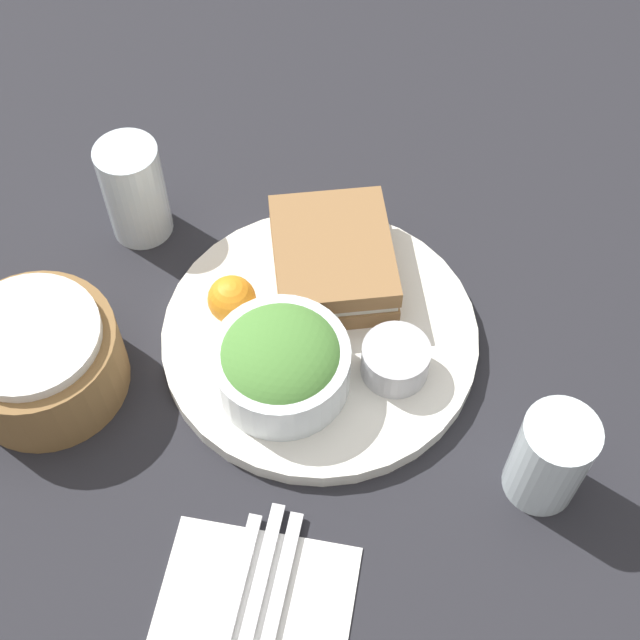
{
  "coord_description": "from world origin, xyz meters",
  "views": [
    {
      "loc": [
        -0.48,
        -0.09,
        0.77
      ],
      "look_at": [
        0.0,
        0.0,
        0.04
      ],
      "focal_mm": 50.0,
      "sensor_mm": 36.0,
      "label": 1
    }
  ],
  "objects_px": {
    "spoon": "(232,606)",
    "water_glass": "(550,458)",
    "salad_bowl": "(281,363)",
    "dressing_cup": "(395,360)",
    "plate": "(320,336)",
    "knife": "(253,610)",
    "fork": "(274,615)",
    "sandwich": "(335,260)",
    "bread_basket": "(39,358)",
    "drink_glass": "(135,191)"
  },
  "relations": [
    {
      "from": "bread_basket",
      "to": "spoon",
      "type": "distance_m",
      "value": 0.3
    },
    {
      "from": "spoon",
      "to": "plate",
      "type": "bearing_deg",
      "value": 176.31
    },
    {
      "from": "spoon",
      "to": "water_glass",
      "type": "distance_m",
      "value": 0.3
    },
    {
      "from": "plate",
      "to": "bread_basket",
      "type": "bearing_deg",
      "value": 110.24
    },
    {
      "from": "dressing_cup",
      "to": "drink_glass",
      "type": "height_order",
      "value": "drink_glass"
    },
    {
      "from": "salad_bowl",
      "to": "dressing_cup",
      "type": "bearing_deg",
      "value": -73.24
    },
    {
      "from": "bread_basket",
      "to": "fork",
      "type": "distance_m",
      "value": 0.33
    },
    {
      "from": "water_glass",
      "to": "knife",
      "type": "bearing_deg",
      "value": 125.02
    },
    {
      "from": "plate",
      "to": "dressing_cup",
      "type": "height_order",
      "value": "dressing_cup"
    },
    {
      "from": "bread_basket",
      "to": "fork",
      "type": "height_order",
      "value": "bread_basket"
    },
    {
      "from": "plate",
      "to": "salad_bowl",
      "type": "xyz_separation_m",
      "value": [
        -0.06,
        0.03,
        0.04
      ]
    },
    {
      "from": "drink_glass",
      "to": "bread_basket",
      "type": "xyz_separation_m",
      "value": [
        -0.21,
        0.03,
        -0.02
      ]
    },
    {
      "from": "knife",
      "to": "water_glass",
      "type": "bearing_deg",
      "value": 126.37
    },
    {
      "from": "bread_basket",
      "to": "salad_bowl",
      "type": "bearing_deg",
      "value": -82.29
    },
    {
      "from": "drink_glass",
      "to": "knife",
      "type": "relative_size",
      "value": 0.62
    },
    {
      "from": "salad_bowl",
      "to": "spoon",
      "type": "bearing_deg",
      "value": -179.71
    },
    {
      "from": "spoon",
      "to": "water_glass",
      "type": "xyz_separation_m",
      "value": [
        0.16,
        -0.25,
        0.05
      ]
    },
    {
      "from": "drink_glass",
      "to": "knife",
      "type": "distance_m",
      "value": 0.45
    },
    {
      "from": "plate",
      "to": "dressing_cup",
      "type": "relative_size",
      "value": 4.82
    },
    {
      "from": "plate",
      "to": "salad_bowl",
      "type": "bearing_deg",
      "value": 157.84
    },
    {
      "from": "bread_basket",
      "to": "water_glass",
      "type": "bearing_deg",
      "value": -92.64
    },
    {
      "from": "plate",
      "to": "spoon",
      "type": "distance_m",
      "value": 0.28
    },
    {
      "from": "drink_glass",
      "to": "bread_basket",
      "type": "relative_size",
      "value": 0.75
    },
    {
      "from": "fork",
      "to": "water_glass",
      "type": "bearing_deg",
      "value": 128.64
    },
    {
      "from": "sandwich",
      "to": "fork",
      "type": "distance_m",
      "value": 0.35
    },
    {
      "from": "salad_bowl",
      "to": "drink_glass",
      "type": "distance_m",
      "value": 0.26
    },
    {
      "from": "salad_bowl",
      "to": "fork",
      "type": "xyz_separation_m",
      "value": [
        -0.22,
        -0.04,
        -0.05
      ]
    },
    {
      "from": "plate",
      "to": "spoon",
      "type": "height_order",
      "value": "plate"
    },
    {
      "from": "drink_glass",
      "to": "dressing_cup",
      "type": "bearing_deg",
      "value": -115.83
    },
    {
      "from": "spoon",
      "to": "sandwich",
      "type": "bearing_deg",
      "value": 177.02
    },
    {
      "from": "dressing_cup",
      "to": "spoon",
      "type": "height_order",
      "value": "dressing_cup"
    },
    {
      "from": "plate",
      "to": "water_glass",
      "type": "distance_m",
      "value": 0.26
    },
    {
      "from": "plate",
      "to": "salad_bowl",
      "type": "height_order",
      "value": "salad_bowl"
    },
    {
      "from": "sandwich",
      "to": "knife",
      "type": "xyz_separation_m",
      "value": [
        -0.35,
        0.01,
        -0.04
      ]
    },
    {
      "from": "salad_bowl",
      "to": "bread_basket",
      "type": "relative_size",
      "value": 0.83
    },
    {
      "from": "spoon",
      "to": "salad_bowl",
      "type": "bearing_deg",
      "value": -178.36
    },
    {
      "from": "fork",
      "to": "bread_basket",
      "type": "bearing_deg",
      "value": -123.54
    },
    {
      "from": "water_glass",
      "to": "drink_glass",
      "type": "bearing_deg",
      "value": 62.77
    },
    {
      "from": "dressing_cup",
      "to": "spoon",
      "type": "xyz_separation_m",
      "value": [
        -0.25,
        0.1,
        -0.03
      ]
    },
    {
      "from": "drink_glass",
      "to": "knife",
      "type": "xyz_separation_m",
      "value": [
        -0.39,
        -0.21,
        -0.05
      ]
    },
    {
      "from": "spoon",
      "to": "bread_basket",
      "type": "bearing_deg",
      "value": -127.4
    },
    {
      "from": "bread_basket",
      "to": "fork",
      "type": "relative_size",
      "value": 0.87
    },
    {
      "from": "drink_glass",
      "to": "sandwich",
      "type": "bearing_deg",
      "value": -100.63
    },
    {
      "from": "plate",
      "to": "drink_glass",
      "type": "xyz_separation_m",
      "value": [
        0.11,
        0.22,
        0.05
      ]
    },
    {
      "from": "plate",
      "to": "fork",
      "type": "height_order",
      "value": "plate"
    },
    {
      "from": "sandwich",
      "to": "fork",
      "type": "bearing_deg",
      "value": -178.46
    },
    {
      "from": "salad_bowl",
      "to": "water_glass",
      "type": "bearing_deg",
      "value": -101.94
    },
    {
      "from": "dressing_cup",
      "to": "plate",
      "type": "bearing_deg",
      "value": 68.4
    },
    {
      "from": "salad_bowl",
      "to": "bread_basket",
      "type": "height_order",
      "value": "same"
    },
    {
      "from": "plate",
      "to": "fork",
      "type": "xyz_separation_m",
      "value": [
        -0.28,
        -0.01,
        -0.0
      ]
    }
  ]
}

